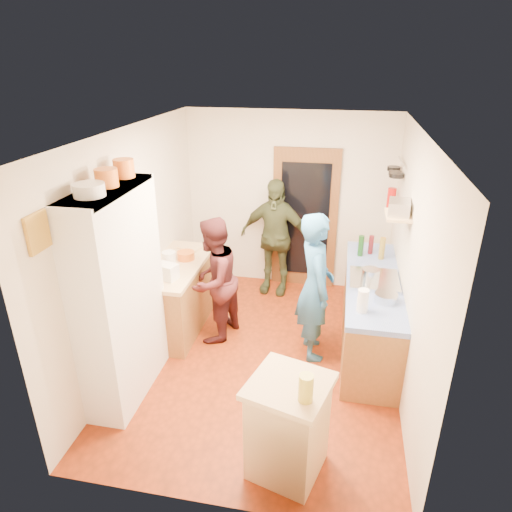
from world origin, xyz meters
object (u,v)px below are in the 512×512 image
(hutch_body, at_px, (120,297))
(island_base, at_px, (288,429))
(right_counter_base, at_px, (370,314))
(person_back, at_px, (275,237))
(person_left, at_px, (217,280))
(person_hob, at_px, (318,288))

(hutch_body, height_order, island_base, hutch_body)
(right_counter_base, bearing_deg, person_back, 139.11)
(right_counter_base, relative_size, person_back, 1.28)
(hutch_body, distance_m, person_left, 1.35)
(person_hob, xyz_separation_m, person_back, (-0.72, 1.47, -0.02))
(island_base, xyz_separation_m, person_hob, (0.11, 1.71, 0.45))
(person_hob, bearing_deg, person_back, 10.66)
(right_counter_base, bearing_deg, person_hob, -153.16)
(hutch_body, distance_m, island_base, 2.03)
(island_base, height_order, person_back, person_back)
(person_hob, bearing_deg, person_left, 67.58)
(person_hob, bearing_deg, hutch_body, 102.14)
(island_base, height_order, person_left, person_left)
(person_left, relative_size, person_back, 0.91)
(person_hob, height_order, person_left, person_hob)
(island_base, bearing_deg, person_hob, 86.28)
(island_base, bearing_deg, person_left, 120.89)
(person_back, bearing_deg, island_base, -72.16)
(right_counter_base, height_order, island_base, island_base)
(right_counter_base, height_order, person_left, person_left)
(person_left, bearing_deg, island_base, 46.35)
(right_counter_base, xyz_separation_m, person_hob, (-0.62, -0.31, 0.46))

